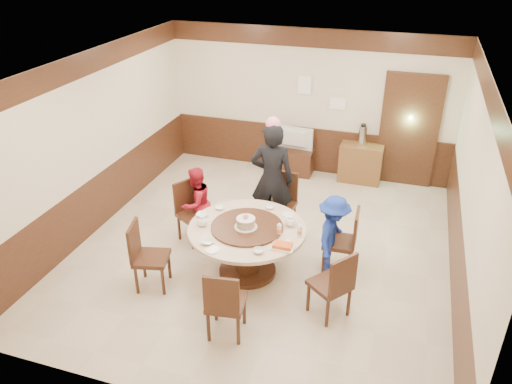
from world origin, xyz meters
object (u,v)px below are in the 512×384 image
(birthday_cake, at_px, (246,223))
(thermos, at_px, (363,136))
(banquet_table, at_px, (247,241))
(side_cabinet, at_px, (360,163))
(tv_stand, at_px, (291,161))
(person_standing, at_px, (272,179))
(person_blue, at_px, (333,236))
(television, at_px, (292,139))
(person_red, at_px, (196,203))
(shrimp_platter, at_px, (283,246))

(birthday_cake, height_order, thermos, thermos)
(banquet_table, relative_size, side_cabinet, 2.03)
(birthday_cake, bearing_deg, tv_stand, 93.55)
(person_standing, xyz_separation_m, thermos, (1.11, 2.25, 0.01))
(tv_stand, bearing_deg, person_blue, -66.15)
(banquet_table, height_order, thermos, thermos)
(thermos, bearing_deg, person_blue, -89.92)
(tv_stand, distance_m, thermos, 1.51)
(person_blue, relative_size, side_cabinet, 1.51)
(person_standing, height_order, birthday_cake, person_standing)
(banquet_table, bearing_deg, television, 93.67)
(person_standing, bearing_deg, person_blue, 137.66)
(person_red, distance_m, birthday_cake, 1.30)
(person_standing, distance_m, shrimp_platter, 1.63)
(person_blue, bearing_deg, side_cabinet, 4.14)
(shrimp_platter, bearing_deg, side_cabinet, 81.75)
(person_standing, distance_m, tv_stand, 2.34)
(tv_stand, bearing_deg, shrimp_platter, -77.82)
(television, bearing_deg, thermos, -172.59)
(tv_stand, xyz_separation_m, television, (0.00, 0.00, 0.48))
(banquet_table, height_order, person_red, person_red)
(person_standing, relative_size, tv_stand, 2.18)
(banquet_table, relative_size, person_standing, 0.88)
(birthday_cake, bearing_deg, person_red, 146.04)
(person_blue, distance_m, thermos, 3.09)
(banquet_table, distance_m, television, 3.43)
(person_red, height_order, side_cabinet, person_red)
(television, xyz_separation_m, side_cabinet, (1.36, 0.03, -0.35))
(person_red, xyz_separation_m, shrimp_platter, (1.65, -1.00, 0.19))
(birthday_cake, height_order, television, birthday_cake)
(person_blue, relative_size, thermos, 3.18)
(person_blue, height_order, birthday_cake, person_blue)
(banquet_table, bearing_deg, person_standing, 89.56)
(television, height_order, side_cabinet, television)
(person_standing, distance_m, side_cabinet, 2.58)
(person_standing, bearing_deg, tv_stand, -90.35)
(banquet_table, bearing_deg, birthday_cake, -96.52)
(person_blue, bearing_deg, shrimp_platter, 147.07)
(person_standing, height_order, person_red, person_standing)
(person_standing, bearing_deg, television, -90.35)
(birthday_cake, distance_m, thermos, 3.66)
(shrimp_platter, bearing_deg, thermos, 81.98)
(person_red, bearing_deg, birthday_cake, 75.32)
(person_red, relative_size, shrimp_platter, 3.95)
(banquet_table, relative_size, person_red, 1.37)
(banquet_table, xyz_separation_m, side_cabinet, (1.14, 3.45, -0.16))
(thermos, bearing_deg, birthday_cake, -107.89)
(side_cabinet, bearing_deg, thermos, 180.00)
(birthday_cake, xyz_separation_m, television, (-0.21, 3.46, -0.13))
(person_standing, distance_m, person_blue, 1.42)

